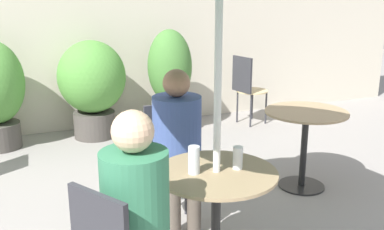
% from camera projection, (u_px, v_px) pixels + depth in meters
% --- Properties ---
extents(storefront_wall, '(10.00, 0.06, 3.00)m').
position_uv_depth(storefront_wall, '(80.00, 14.00, 5.66)').
color(storefront_wall, beige).
rests_on(storefront_wall, ground_plane).
extents(cafe_table_near, '(0.75, 0.75, 0.74)m').
position_uv_depth(cafe_table_near, '(216.00, 200.00, 2.76)').
color(cafe_table_near, black).
rests_on(cafe_table_near, ground_plane).
extents(cafe_table_far, '(0.75, 0.75, 0.74)m').
position_uv_depth(cafe_table_far, '(305.00, 131.00, 4.10)').
color(cafe_table_far, black).
rests_on(cafe_table_far, ground_plane).
extents(bistro_chair_0, '(0.43, 0.43, 0.94)m').
position_uv_depth(bistro_chair_0, '(171.00, 154.00, 3.49)').
color(bistro_chair_0, tan).
rests_on(bistro_chair_0, ground_plane).
extents(bistro_chair_3, '(0.46, 0.44, 0.94)m').
position_uv_depth(bistro_chair_3, '(247.00, 84.00, 6.07)').
color(bistro_chair_3, tan).
rests_on(bistro_chair_3, ground_plane).
extents(seated_person_0, '(0.36, 0.37, 1.25)m').
position_uv_depth(seated_person_0, '(178.00, 138.00, 3.31)').
color(seated_person_0, brown).
rests_on(seated_person_0, ground_plane).
extents(seated_person_1, '(0.41, 0.40, 1.27)m').
position_uv_depth(seated_person_1, '(138.00, 211.00, 2.19)').
color(seated_person_1, brown).
rests_on(seated_person_1, ground_plane).
extents(beer_glass_0, '(0.07, 0.07, 0.17)m').
position_uv_depth(beer_glass_0, '(194.00, 160.00, 2.66)').
color(beer_glass_0, silver).
rests_on(beer_glass_0, cafe_table_near).
extents(beer_glass_1, '(0.06, 0.06, 0.14)m').
position_uv_depth(beer_glass_1, '(238.00, 158.00, 2.73)').
color(beer_glass_1, silver).
rests_on(beer_glass_1, cafe_table_near).
extents(potted_plant_1, '(0.83, 0.83, 1.21)m').
position_uv_depth(potted_plant_1, '(92.00, 83.00, 5.51)').
color(potted_plant_1, '#47423D').
rests_on(potted_plant_1, ground_plane).
extents(potted_plant_2, '(0.57, 0.57, 1.33)m').
position_uv_depth(potted_plant_2, '(170.00, 79.00, 5.74)').
color(potted_plant_2, slate).
rests_on(potted_plant_2, ground_plane).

